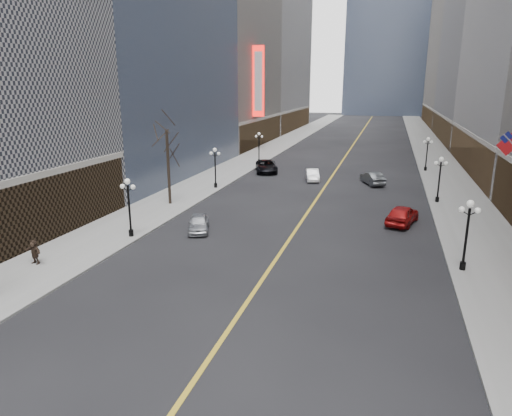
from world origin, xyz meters
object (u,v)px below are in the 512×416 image
Objects in this scene: streetlamp_east_1 at (467,228)px; car_nb_far at (266,166)px; car_nb_mid at (312,175)px; streetlamp_west_1 at (129,201)px; car_sb_far at (373,178)px; car_nb_near at (199,223)px; streetlamp_east_2 at (440,175)px; streetlamp_east_3 at (427,150)px; streetlamp_west_3 at (259,144)px; streetlamp_west_2 at (215,164)px; car_sb_mid at (402,215)px.

car_nb_far is at bearing 125.10° from streetlamp_east_1.
streetlamp_west_1 is at bearing -124.44° from car_nb_mid.
car_sb_far is at bearing -34.60° from car_nb_far.
streetlamp_east_2 is at bearing 17.40° from car_nb_near.
streetlamp_east_3 is 1.00× the size of car_sb_far.
streetlamp_west_3 is at bearing 123.25° from streetlamp_east_1.
streetlamp_east_3 is 38.24m from car_nb_near.
streetlamp_west_1 is 36.00m from streetlamp_west_3.
streetlamp_west_2 is at bearing -122.82° from car_nb_far.
car_nb_far is (-1.40, 26.38, 0.14)m from car_nb_near.
streetlamp_west_1 and streetlamp_west_2 have the same top height.
streetlamp_east_1 is 1.00× the size of streetlamp_west_3.
car_sb_far is (14.10, -4.06, -0.08)m from car_nb_far.
streetlamp_west_3 is 1.14× the size of car_nb_near.
streetlamp_west_3 is 33.30m from car_nb_near.
car_sb_far is (7.21, -0.30, 0.05)m from car_nb_mid.
car_nb_near is 25.68m from car_sb_far.
car_sb_mid is (17.19, -19.77, -0.00)m from car_nb_far.
streetlamp_west_3 is (0.00, 36.00, 0.00)m from streetlamp_west_1.
streetlamp_east_2 is 1.14× the size of car_nb_near.
streetlamp_east_3 is at bearing -0.91° from car_nb_far.
streetlamp_east_2 is at bearing -37.33° from streetlamp_west_3.
streetlamp_east_3 is at bearing 0.00° from streetlamp_west_3.
car_nb_mid is at bearing 55.99° from car_nb_near.
streetlamp_east_2 reaches higher than car_nb_near.
streetlamp_west_2 reaches higher than car_nb_near.
streetlamp_west_3 is 7.48m from car_nb_far.
streetlamp_west_2 is (-23.60, -18.00, 0.00)m from streetlamp_east_3.
streetlamp_west_2 is at bearing 142.67° from streetlamp_east_1.
car_sb_mid is (10.30, -16.01, 0.12)m from car_nb_mid.
streetlamp_east_1 is 1.00× the size of streetlamp_west_1.
streetlamp_west_1 is 1.00× the size of streetlamp_west_3.
streetlamp_west_1 reaches higher than car_sb_far.
streetlamp_east_1 and streetlamp_east_2 have the same top height.
car_sb_mid is at bearing 25.68° from streetlamp_west_1.
car_sb_mid is at bearing 2.35° from car_nb_near.
streetlamp_west_2 is at bearing -142.67° from streetlamp_east_3.
car_nb_near is 0.94× the size of car_nb_mid.
streetlamp_east_1 is 26.30m from car_sb_far.
streetlamp_west_2 is at bearing 90.00° from streetlamp_west_1.
car_nb_mid is at bearing 150.93° from streetlamp_east_2.
streetlamp_east_3 is at bearing 56.75° from streetlamp_west_1.
streetlamp_east_3 is 43.05m from streetlamp_west_1.
car_nb_near is at bearing -73.89° from streetlamp_west_2.
car_nb_near is (4.32, -32.95, -2.22)m from streetlamp_west_3.
car_sb_far is at bearing -121.79° from streetlamp_east_3.
streetlamp_east_1 is at bearing -29.38° from car_nb_near.
streetlamp_east_2 is at bearing 108.19° from car_sb_far.
car_sb_mid is at bearing 109.89° from streetlamp_east_1.
car_sb_mid is 1.07× the size of car_sb_far.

